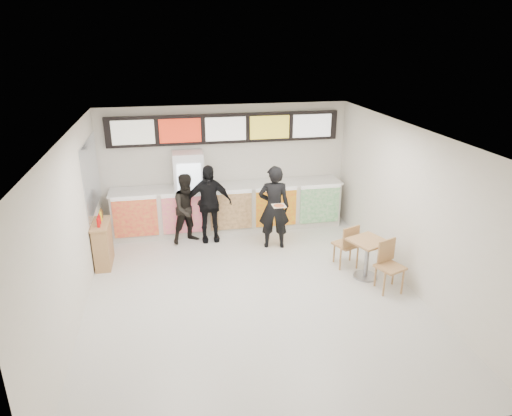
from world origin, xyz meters
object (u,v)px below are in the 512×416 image
object	(u,v)px
customer_left	(188,209)
customer_mid	(208,204)
customer_main	(274,207)
condiment_ledge	(103,244)
cafe_table	(367,252)
drinks_fridge	(189,193)
service_counter	(229,207)

from	to	relation	value
customer_left	customer_mid	distance (m)	0.47
customer_main	condiment_ledge	size ratio (longest dim) A/B	1.69
customer_main	customer_left	size ratio (longest dim) A/B	1.16
cafe_table	drinks_fridge	bearing A→B (deg)	116.93
condiment_ledge	drinks_fridge	bearing A→B (deg)	36.05
customer_main	condiment_ledge	bearing A→B (deg)	13.18
service_counter	customer_mid	bearing A→B (deg)	-134.95
service_counter	customer_mid	size ratio (longest dim) A/B	3.06
drinks_fridge	cafe_table	bearing A→B (deg)	-41.90
customer_left	service_counter	bearing A→B (deg)	6.64
customer_left	condiment_ledge	distance (m)	2.02
customer_left	customer_mid	world-z (taller)	customer_mid
customer_left	customer_mid	bearing A→B (deg)	-21.69
drinks_fridge	condiment_ledge	bearing A→B (deg)	-143.95
cafe_table	condiment_ledge	xyz separation A→B (m)	(-5.14, 1.55, -0.08)
customer_main	customer_mid	bearing A→B (deg)	-14.11
customer_main	customer_mid	xyz separation A→B (m)	(-1.39, 0.63, -0.04)
service_counter	cafe_table	distance (m)	3.72
service_counter	condiment_ledge	world-z (taller)	service_counter
customer_left	customer_mid	size ratio (longest dim) A/B	0.90
drinks_fridge	cafe_table	distance (m)	4.40
drinks_fridge	customer_main	distance (m)	2.15
customer_mid	condiment_ledge	bearing A→B (deg)	-160.29
customer_mid	drinks_fridge	bearing A→B (deg)	125.22
drinks_fridge	customer_left	bearing A→B (deg)	-97.23
service_counter	cafe_table	size ratio (longest dim) A/B	3.31
drinks_fridge	customer_mid	xyz separation A→B (m)	(0.39, -0.56, -0.09)
service_counter	condiment_ledge	xyz separation A→B (m)	(-2.82, -1.36, -0.09)
customer_mid	cafe_table	bearing A→B (deg)	-39.48
customer_left	drinks_fridge	bearing A→B (deg)	61.07
condiment_ledge	cafe_table	bearing A→B (deg)	-16.79
customer_left	cafe_table	xyz separation A→B (m)	(3.33, -2.37, -0.26)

